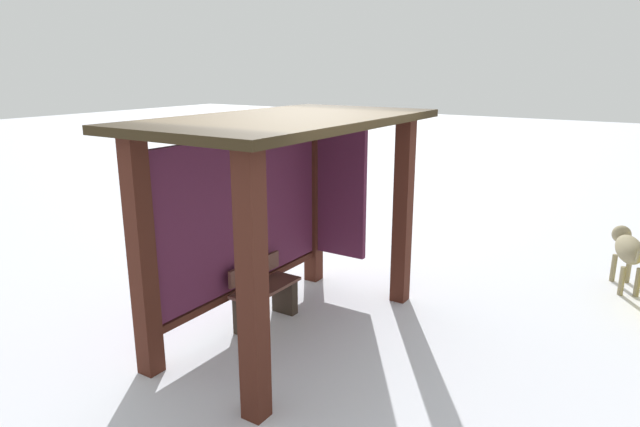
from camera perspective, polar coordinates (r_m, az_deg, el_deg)
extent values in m
plane|color=silver|center=(6.36, -2.92, -12.13)|extent=(60.00, 60.00, 0.00)
cube|color=#411C13|center=(4.46, -7.07, -7.92)|extent=(0.19, 0.19, 2.33)
cube|color=#411C13|center=(6.82, 8.65, 0.11)|extent=(0.19, 0.19, 2.33)
cube|color=#411C13|center=(5.36, -18.11, -4.60)|extent=(0.19, 0.19, 2.33)
cube|color=#411C13|center=(7.43, -0.70, 1.53)|extent=(0.19, 0.19, 2.33)
cube|color=#2D2212|center=(5.69, -3.24, 9.73)|extent=(3.46, 1.88, 0.08)
cube|color=#501D38|center=(6.28, -8.01, 0.25)|extent=(2.71, 0.08, 1.72)
cube|color=#411C13|center=(6.55, -7.59, -7.56)|extent=(2.71, 0.06, 0.08)
cube|color=#501D38|center=(7.18, 2.17, 2.25)|extent=(0.08, 0.73, 1.72)
cube|color=#543229|center=(6.37, -5.66, -7.71)|extent=(0.91, 0.36, 0.04)
cube|color=#543229|center=(6.39, -6.83, -5.75)|extent=(0.87, 0.04, 0.20)
cube|color=#2E231B|center=(6.72, -3.71, -8.57)|extent=(0.12, 0.31, 0.43)
cube|color=#2E231B|center=(6.21, -7.68, -10.72)|extent=(0.12, 0.31, 0.43)
ellipsoid|color=gray|center=(8.36, 29.59, -3.28)|extent=(0.85, 0.51, 0.34)
sphere|color=gray|center=(8.79, 28.99, -1.92)|extent=(0.25, 0.25, 0.25)
cylinder|color=gray|center=(7.93, 30.33, -3.92)|extent=(0.14, 0.08, 0.20)
cylinder|color=gray|center=(8.73, 29.53, -5.09)|extent=(0.07, 0.07, 0.39)
cylinder|color=gray|center=(8.68, 28.34, -5.02)|extent=(0.07, 0.07, 0.39)
cylinder|color=gray|center=(8.26, 30.27, -6.24)|extent=(0.07, 0.07, 0.39)
cylinder|color=gray|center=(8.22, 29.01, -6.18)|extent=(0.07, 0.07, 0.39)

